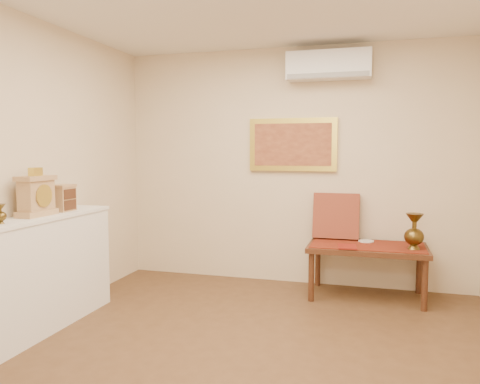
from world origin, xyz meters
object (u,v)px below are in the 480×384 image
(brass_urn_tall, at_px, (414,227))
(low_table, at_px, (367,252))
(mantel_clock, at_px, (37,195))
(wooden_chest, at_px, (63,198))
(display_ledge, at_px, (23,279))

(brass_urn_tall, bearing_deg, low_table, 167.39)
(brass_urn_tall, xyz_separation_m, mantel_clock, (-3.13, -1.58, 0.38))
(brass_urn_tall, distance_m, wooden_chest, 3.37)
(brass_urn_tall, height_order, display_ledge, brass_urn_tall)
(low_table, bearing_deg, mantel_clock, -147.95)
(display_ledge, distance_m, mantel_clock, 0.69)
(brass_urn_tall, relative_size, mantel_clock, 1.06)
(brass_urn_tall, relative_size, display_ledge, 0.21)
(mantel_clock, bearing_deg, brass_urn_tall, 26.79)
(mantel_clock, relative_size, wooden_chest, 1.68)
(brass_urn_tall, relative_size, low_table, 0.36)
(wooden_chest, xyz_separation_m, low_table, (2.67, 1.34, -0.62))
(display_ledge, distance_m, wooden_chest, 0.82)
(brass_urn_tall, bearing_deg, display_ledge, -150.30)
(display_ledge, height_order, mantel_clock, mantel_clock)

